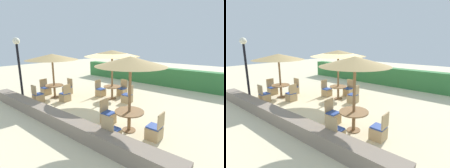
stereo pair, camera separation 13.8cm
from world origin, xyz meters
The scene contains 20 objects.
ground_plane centered at (0.00, 0.00, 0.00)m, with size 40.00×40.00×0.00m, color beige.
hedge_row centered at (0.00, 5.64, 0.64)m, with size 13.00×0.70×1.28m, color #387A3D.
stone_border centered at (0.00, -3.01, 0.25)m, with size 10.00×0.56×0.49m, color gray.
lamp_post centered at (-4.20, -2.25, 2.35)m, with size 0.36×0.36×3.32m.
parasol_center centered at (-0.14, 0.78, 2.50)m, with size 2.93×2.93×2.67m.
round_table_center centered at (-0.14, 0.78, 0.54)m, with size 0.93×0.93×0.72m.
patio_chair_center_east centered at (0.85, 0.81, 0.26)m, with size 0.46×0.46×0.93m.
patio_chair_center_north centered at (-0.10, 1.68, 0.26)m, with size 0.46×0.46×0.93m.
patio_chair_center_west centered at (-1.01, 0.77, 0.26)m, with size 0.46×0.46×0.93m.
parasol_front_right centered at (2.59, -1.64, 2.44)m, with size 2.37×2.37×2.62m.
round_table_front_right centered at (2.59, -1.64, 0.56)m, with size 1.03×1.03×0.73m.
patio_chair_front_right_south centered at (2.58, -2.62, 0.26)m, with size 0.46×0.46×0.93m.
patio_chair_front_right_east centered at (3.54, -1.60, 0.26)m, with size 0.46×0.46×0.93m.
patio_chair_front_right_west centered at (1.63, -1.67, 0.26)m, with size 0.46×0.46×0.93m.
parasol_front_left centered at (-2.81, -1.09, 2.29)m, with size 2.78×2.78×2.46m.
round_table_front_left centered at (-2.81, -1.09, 0.56)m, with size 0.99×0.99×0.73m.
patio_chair_front_left_south centered at (-2.83, -2.08, 0.26)m, with size 0.46×0.46×0.93m.
patio_chair_front_left_east centered at (-1.85, -1.08, 0.26)m, with size 0.46×0.46×0.93m.
patio_chair_front_left_north centered at (-2.85, -0.17, 0.26)m, with size 0.46×0.46×0.93m.
patio_chair_front_left_west centered at (-3.77, -1.08, 0.26)m, with size 0.46×0.46×0.93m.
Camera 2 is at (5.80, -6.35, 3.04)m, focal length 28.00 mm.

